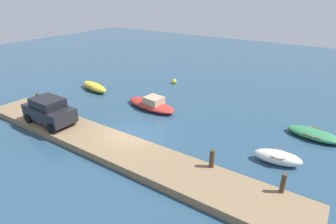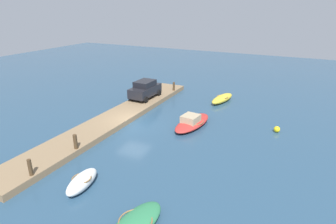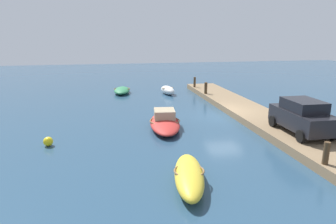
% 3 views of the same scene
% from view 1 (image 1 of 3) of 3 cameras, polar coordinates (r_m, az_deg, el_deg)
% --- Properties ---
extents(ground_plane, '(84.00, 84.00, 0.00)m').
position_cam_1_polar(ground_plane, '(18.54, -7.71, -5.39)').
color(ground_plane, navy).
extents(dock_platform, '(23.52, 2.94, 0.45)m').
position_cam_1_polar(dock_platform, '(17.33, -11.62, -7.13)').
color(dock_platform, '#846B4C').
rests_on(dock_platform, ground_plane).
extents(rowboat_green, '(3.60, 1.87, 0.56)m').
position_cam_1_polar(rowboat_green, '(20.69, 28.33, -4.11)').
color(rowboat_green, '#2D7A4C').
rests_on(rowboat_green, ground_plane).
extents(rowboat_yellow, '(4.02, 1.90, 0.74)m').
position_cam_1_polar(rowboat_yellow, '(27.83, -15.25, 5.16)').
color(rowboat_yellow, gold).
rests_on(rowboat_yellow, ground_plane).
extents(motorboat_red, '(5.02, 2.37, 1.09)m').
position_cam_1_polar(motorboat_red, '(22.71, -3.47, 1.67)').
color(motorboat_red, '#B72D28').
rests_on(motorboat_red, ground_plane).
extents(dinghy_white, '(2.75, 1.42, 0.78)m').
position_cam_1_polar(dinghy_white, '(16.89, 22.03, -8.79)').
color(dinghy_white, white).
rests_on(dinghy_white, ground_plane).
extents(mooring_post_west, '(0.25, 0.25, 0.96)m').
position_cam_1_polar(mooring_post_west, '(24.72, -25.63, 2.52)').
color(mooring_post_west, '#47331E').
rests_on(mooring_post_west, dock_platform).
extents(mooring_post_mid_west, '(0.27, 0.27, 1.03)m').
position_cam_1_polar(mooring_post_mid_west, '(14.76, 9.20, -9.62)').
color(mooring_post_mid_west, '#47331E').
rests_on(mooring_post_mid_west, dock_platform).
extents(mooring_post_mid_east, '(0.23, 0.23, 1.02)m').
position_cam_1_polar(mooring_post_mid_east, '(14.02, 23.00, -13.60)').
color(mooring_post_mid_east, '#47331E').
rests_on(mooring_post_mid_east, dock_platform).
extents(parked_car, '(3.92, 2.10, 1.84)m').
position_cam_1_polar(parked_car, '(20.74, -23.68, 0.29)').
color(parked_car, black).
rests_on(parked_car, dock_platform).
extents(marker_buoy, '(0.50, 0.50, 0.50)m').
position_cam_1_polar(marker_buoy, '(28.86, 1.28, 6.45)').
color(marker_buoy, yellow).
rests_on(marker_buoy, ground_plane).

